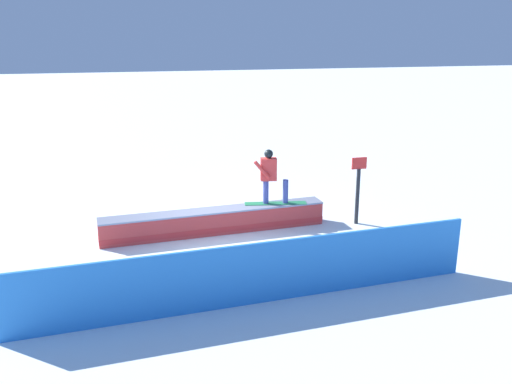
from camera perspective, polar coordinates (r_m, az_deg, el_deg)
name	(u,v)px	position (r m, az deg, el deg)	size (l,w,h in m)	color
ground_plane	(215,233)	(13.64, -4.30, -4.26)	(120.00, 120.00, 0.00)	white
grind_box	(215,222)	(13.55, -4.32, -3.18)	(5.64, 0.83, 0.61)	red
snowboarder	(271,175)	(13.65, 1.53, 1.81)	(1.60, 0.57, 1.41)	#28814D
safety_fence	(255,274)	(9.96, -0.14, -8.59)	(8.77, 0.06, 1.19)	#297FE3
trail_marker	(358,188)	(14.20, 10.65, 0.37)	(0.40, 0.10, 1.77)	#262628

